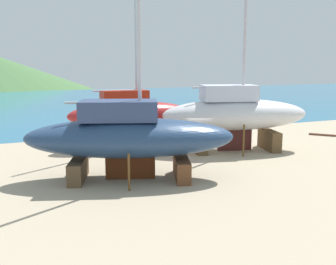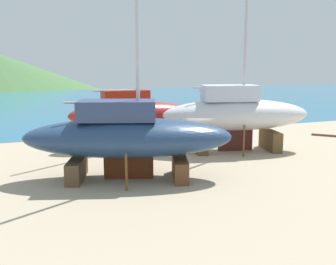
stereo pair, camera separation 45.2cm
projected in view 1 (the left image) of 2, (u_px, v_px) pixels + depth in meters
ground_plane at (217, 161)px, 24.57m from camera, size 44.18×44.18×0.00m
sea_water at (82, 102)px, 63.66m from camera, size 173.14×64.14×0.01m
sailboat_large_starboard at (235, 114)px, 27.07m from camera, size 10.64×5.88×15.18m
sailboat_far_slipway at (130, 114)px, 28.25m from camera, size 9.07×3.09×14.72m
sailboat_small_center at (129, 136)px, 20.23m from camera, size 11.28×6.95×19.14m
worker at (152, 148)px, 24.02m from camera, size 0.34×0.49×1.66m
timber_plank_near at (322, 135)px, 33.23m from camera, size 1.54×1.75×0.16m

